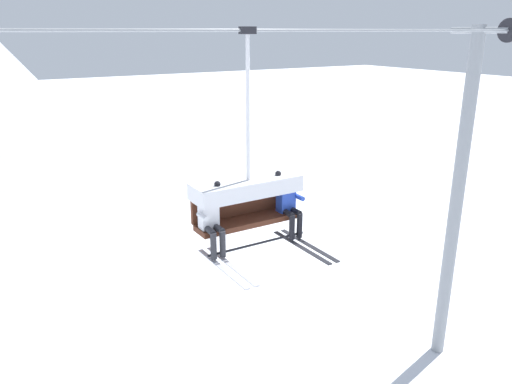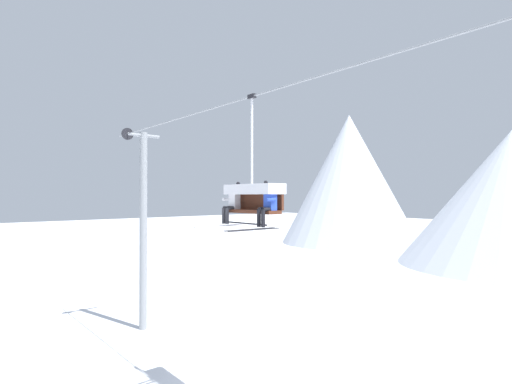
{
  "view_description": "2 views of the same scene",
  "coord_description": "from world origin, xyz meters",
  "px_view_note": "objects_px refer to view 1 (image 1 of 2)",
  "views": [
    {
      "loc": [
        -2.85,
        -8.23,
        9.32
      ],
      "look_at": [
        1.77,
        -0.69,
        6.46
      ],
      "focal_mm": 35.0,
      "sensor_mm": 36.0,
      "label": 1
    },
    {
      "loc": [
        10.54,
        -8.2,
        6.41
      ],
      "look_at": [
        1.72,
        -0.8,
        6.52
      ],
      "focal_mm": 28.0,
      "sensor_mm": 36.0,
      "label": 2
    }
  ],
  "objects_px": {
    "skier_white": "(212,220)",
    "chairlift_chair": "(246,193)",
    "skier_blue": "(289,204)",
    "lift_tower_far": "(458,196)"
  },
  "relations": [
    {
      "from": "skier_white",
      "to": "chairlift_chair",
      "type": "bearing_deg",
      "value": 14.58
    },
    {
      "from": "skier_white",
      "to": "skier_blue",
      "type": "xyz_separation_m",
      "value": [
        1.64,
        0.0,
        0.0
      ]
    },
    {
      "from": "lift_tower_far",
      "to": "chairlift_chair",
      "type": "bearing_deg",
      "value": -174.33
    },
    {
      "from": "lift_tower_far",
      "to": "skier_blue",
      "type": "height_order",
      "value": "lift_tower_far"
    },
    {
      "from": "skier_white",
      "to": "skier_blue",
      "type": "bearing_deg",
      "value": 0.0
    },
    {
      "from": "chairlift_chair",
      "to": "skier_blue",
      "type": "relative_size",
      "value": 2.23
    },
    {
      "from": "chairlift_chair",
      "to": "skier_white",
      "type": "distance_m",
      "value": 0.9
    },
    {
      "from": "lift_tower_far",
      "to": "chairlift_chair",
      "type": "height_order",
      "value": "lift_tower_far"
    },
    {
      "from": "chairlift_chair",
      "to": "skier_blue",
      "type": "bearing_deg",
      "value": -14.58
    },
    {
      "from": "chairlift_chair",
      "to": "lift_tower_far",
      "type": "bearing_deg",
      "value": 5.67
    }
  ]
}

